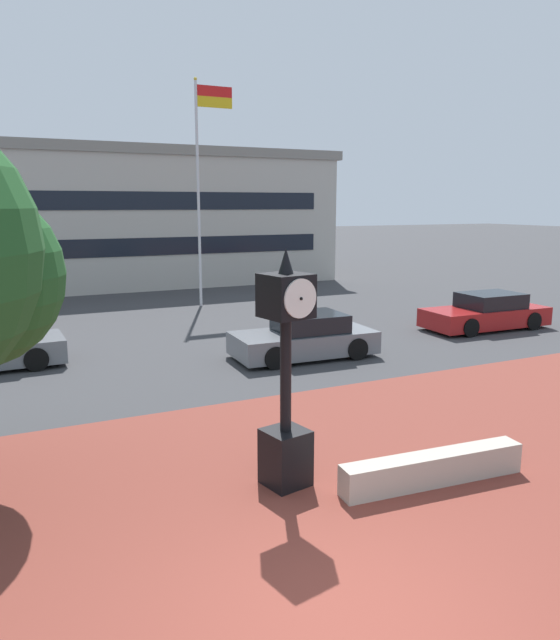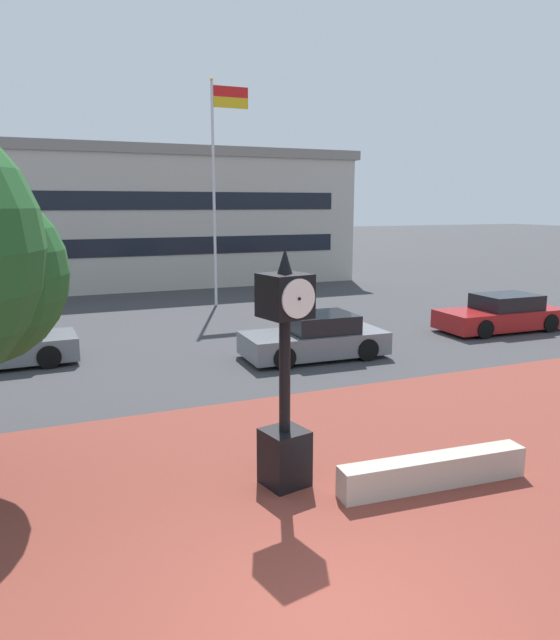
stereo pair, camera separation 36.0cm
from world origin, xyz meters
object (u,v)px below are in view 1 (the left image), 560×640
Objects in this scene: car_street_near at (486,313)px; civic_building at (54,217)px; street_clock at (286,382)px; car_street_mid at (305,338)px; flagpole_primary at (201,177)px.

civic_building reaches higher than car_street_near.
car_street_mid is at bearing 48.45° from street_clock.
street_clock is at bearing 152.20° from car_street_mid.
flagpole_primary reaches higher than car_street_near.
flagpole_primary is 0.31× the size of civic_building.
civic_building is (-0.82, 27.59, 1.98)m from street_clock.
car_street_mid is (-7.74, -0.80, -0.00)m from car_street_near.
civic_building is (-12.61, 19.78, 3.11)m from car_street_near.
civic_building is (-5.06, 10.71, -1.86)m from flagpole_primary.
car_street_mid is (4.04, 7.01, -1.13)m from street_clock.
flagpole_primary reaches higher than street_clock.
car_street_mid is 0.44× the size of flagpole_primary.
car_street_mid is 11.05m from flagpole_primary.
street_clock is 0.12× the size of civic_building.
street_clock is at bearing -88.29° from civic_building.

